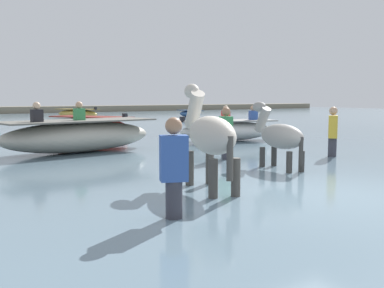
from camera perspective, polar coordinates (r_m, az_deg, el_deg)
The scene contains 12 objects.
ground_plane at distance 7.28m, azimuth 16.28°, elevation -9.20°, with size 120.00×120.00×0.00m, color #666051.
water_surface at distance 15.58m, azimuth -12.97°, elevation -0.35°, with size 90.00×90.00×0.43m, color slate.
horse_lead_pinto at distance 7.05m, azimuth 2.19°, elevation 0.74°, with size 0.85×1.92×2.09m.
horse_trailing_grey at distance 9.29m, azimuth 10.81°, elevation 0.70°, with size 0.56×1.63×1.76m.
boat_far_offshore at distance 32.26m, azimuth -0.23°, elevation 3.80°, with size 0.99×2.67×0.98m.
boat_mid_channel at distance 31.55m, azimuth -14.04°, elevation 3.68°, with size 2.51×3.25×0.77m.
boat_far_inshore at distance 12.26m, azimuth -13.91°, elevation 0.98°, with size 4.32×1.99×1.32m.
boat_mid_outer at distance 15.03m, azimuth 4.43°, elevation 1.71°, with size 3.43×1.83×1.15m.
boat_distant_west at distance 17.64m, azimuth -12.41°, elevation 2.23°, with size 2.57×3.55×0.84m.
person_onlooker_left at distance 11.54m, azimuth 17.07°, elevation 0.66°, with size 0.37×0.36×1.63m.
person_spectator_far at distance 5.42m, azimuth -2.27°, elevation -4.74°, with size 0.37×0.31×1.63m.
person_onlooker_right at distance 10.59m, azimuth 4.23°, elevation 0.46°, with size 0.25×0.35×1.63m.
Camera 1 is at (-5.40, -4.52, 1.87)m, focal length 42.92 mm.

